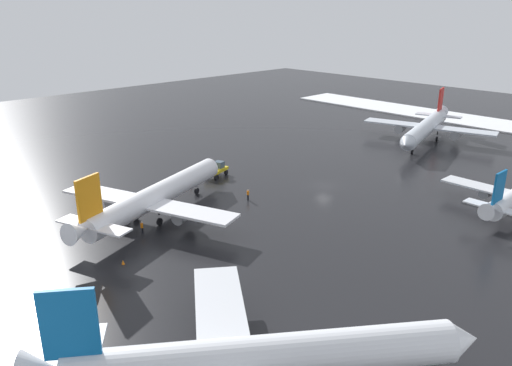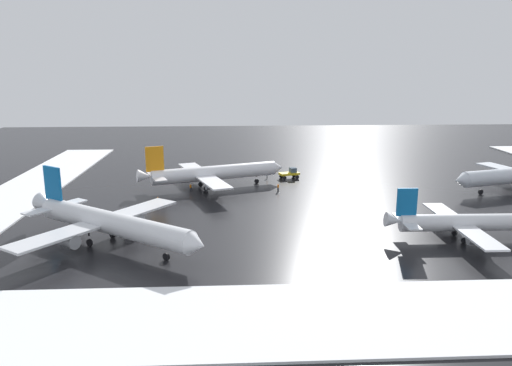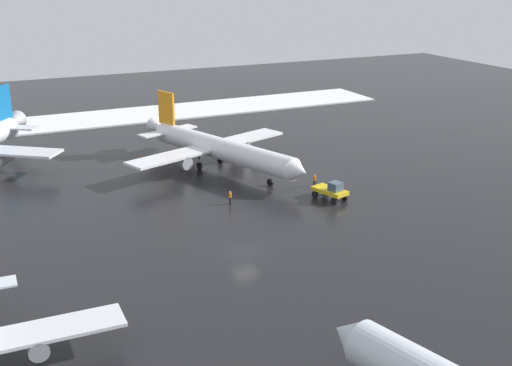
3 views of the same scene
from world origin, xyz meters
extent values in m
plane|color=black|center=(0.00, 0.00, 0.00)|extent=(240.00, 240.00, 0.00)
cube|color=white|center=(-67.00, 0.00, 0.15)|extent=(14.00, 116.00, 0.30)
cylinder|color=white|center=(-26.98, 8.39, 3.23)|extent=(27.17, 12.26, 3.14)
cone|color=white|center=(-12.88, 13.41, 3.23)|extent=(3.09, 3.56, 2.98)
cone|color=white|center=(-41.25, 3.31, 3.79)|extent=(4.00, 3.62, 3.06)
cube|color=white|center=(-32.13, 14.60, 2.96)|extent=(7.86, 12.68, 0.33)
cylinder|color=gray|center=(-31.08, 13.02, 2.03)|extent=(3.58, 2.79, 1.85)
cube|color=white|center=(-27.05, 0.33, 2.96)|extent=(7.86, 12.68, 0.33)
cylinder|color=gray|center=(-27.23, 2.22, 2.03)|extent=(3.58, 2.79, 1.85)
cube|color=orange|center=(-39.16, 4.06, 7.21)|extent=(3.59, 1.55, 5.17)
cube|color=white|center=(-39.92, 6.73, 3.60)|extent=(3.75, 4.98, 0.22)
cube|color=white|center=(-38.06, 1.51, 3.60)|extent=(3.75, 4.98, 0.22)
cylinder|color=black|center=(-17.84, 11.65, 1.85)|extent=(0.22, 0.22, 0.65)
cylinder|color=black|center=(-17.84, 11.65, 0.51)|extent=(1.07, 0.65, 1.02)
cylinder|color=black|center=(-30.27, 9.38, 1.85)|extent=(0.22, 0.22, 0.65)
cylinder|color=black|center=(-30.27, 9.38, 0.51)|extent=(1.07, 0.65, 1.02)
cylinder|color=black|center=(-28.91, 5.55, 1.85)|extent=(0.22, 0.22, 0.65)
cylinder|color=black|center=(-28.91, 5.55, 0.51)|extent=(1.07, 0.65, 1.02)
cube|color=silver|center=(11.19, -20.50, 2.46)|extent=(3.54, 10.03, 0.28)
cylinder|color=gray|center=(11.55, -22.04, 1.69)|extent=(2.63, 1.58, 1.53)
cone|color=silver|center=(22.39, -1.96, 3.38)|extent=(3.06, 3.62, 3.12)
cone|color=silver|center=(-53.80, -17.37, 4.02)|extent=(4.49, 4.35, 3.24)
cube|color=silver|center=(-38.47, -18.66, 3.13)|extent=(11.01, 12.81, 0.35)
cylinder|color=gray|center=(-39.23, -20.53, 2.15)|extent=(3.84, 3.55, 1.96)
cube|color=#0C5999|center=(-51.90, -18.76, 7.64)|extent=(3.37, 2.60, 5.48)
cube|color=silver|center=(-50.01, -16.51, 3.82)|extent=(4.84, 5.30, 0.24)
cube|color=gold|center=(-9.95, 16.21, 1.15)|extent=(5.04, 3.45, 0.50)
cube|color=#3F5160|center=(-9.07, 16.48, 1.95)|extent=(1.78, 1.84, 1.10)
cylinder|color=black|center=(-8.70, 17.63, 0.45)|extent=(0.95, 0.57, 0.90)
cylinder|color=black|center=(-8.12, 15.73, 0.45)|extent=(0.95, 0.57, 0.90)
cylinder|color=black|center=(-11.78, 16.68, 0.45)|extent=(0.95, 0.57, 0.90)
cylinder|color=black|center=(-11.20, 14.79, 0.45)|extent=(0.95, 0.57, 0.90)
cylinder|color=black|center=(-13.82, 4.04, 0.42)|extent=(0.16, 0.16, 0.85)
cylinder|color=black|center=(-13.62, 4.06, 0.42)|extent=(0.16, 0.16, 0.85)
cylinder|color=orange|center=(-13.72, 4.05, 1.16)|extent=(0.36, 0.36, 0.62)
sphere|color=tan|center=(-13.72, 4.05, 1.59)|extent=(0.24, 0.24, 0.24)
cylinder|color=black|center=(-32.19, 4.84, 0.42)|extent=(0.16, 0.16, 0.85)
cylinder|color=black|center=(-32.00, 4.88, 0.42)|extent=(0.16, 0.16, 0.85)
cylinder|color=orange|center=(-32.09, 4.86, 1.16)|extent=(0.36, 0.36, 0.62)
sphere|color=tan|center=(-32.09, 4.86, 1.59)|extent=(0.24, 0.24, 0.24)
cylinder|color=black|center=(-15.12, 16.84, 0.42)|extent=(0.16, 0.16, 0.85)
cylinder|color=black|center=(-15.07, 17.03, 0.42)|extent=(0.16, 0.16, 0.85)
cylinder|color=orange|center=(-15.09, 16.94, 1.16)|extent=(0.36, 0.36, 0.62)
sphere|color=tan|center=(-15.09, 16.94, 1.59)|extent=(0.24, 0.24, 0.24)
cone|color=orange|center=(-30.13, 15.31, 0.28)|extent=(0.36, 0.36, 0.55)
cone|color=orange|center=(-38.18, -0.82, 0.28)|extent=(0.36, 0.36, 0.55)
camera|label=1|loc=(-62.83, -48.63, 28.28)|focal=35.00mm
camera|label=2|loc=(-23.65, -97.22, 26.02)|focal=35.00mm
camera|label=3|loc=(55.61, -24.69, 28.32)|focal=45.00mm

